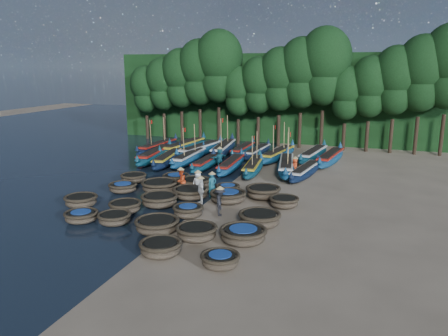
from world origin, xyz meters
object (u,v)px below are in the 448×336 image
(coracle_21, at_px, (176,178))
(long_boat_12, at_px, (224,149))
(coracle_11, at_px, (125,207))
(fisherman_1, at_px, (212,183))
(coracle_13, at_px, (188,211))
(coracle_16, at_px, (159,186))
(coracle_23, at_px, (228,188))
(coracle_20, at_px, (134,178))
(long_boat_3, at_px, (189,158))
(long_boat_7, at_px, (286,166))
(long_boat_9, at_px, (158,147))
(long_boat_6, at_px, (254,167))
(long_boat_16, at_px, (313,155))
(long_boat_5, at_px, (231,165))
(long_boat_13, at_px, (243,150))
(long_boat_4, at_px, (207,162))
(fisherman_2, at_px, (181,180))
(coracle_6, at_px, (115,218))
(long_boat_15, at_px, (278,155))
(coracle_7, at_px, (157,225))
(coracle_4, at_px, (220,260))
(coracle_10, at_px, (81,201))
(coracle_8, at_px, (197,232))
(long_boat_11, at_px, (201,150))
(fisherman_6, at_px, (295,166))
(fisherman_3, at_px, (220,201))
(fisherman_5, at_px, (220,158))
(coracle_22, at_px, (195,183))
(coracle_5, at_px, (81,216))
(coracle_24, at_px, (263,192))
(fisherman_0, at_px, (198,182))
(long_boat_14, at_px, (258,152))
(fisherman_4, at_px, (201,190))
(coracle_18, at_px, (228,196))
(long_boat_1, at_px, (155,155))
(long_boat_17, at_px, (331,158))
(coracle_14, at_px, (260,219))
(long_boat_8, at_px, (305,171))
(long_boat_2, at_px, (168,159))
(long_boat_10, at_px, (184,147))
(coracle_9, at_px, (243,235))

(coracle_21, relative_size, long_boat_12, 0.27)
(coracle_11, height_order, fisherman_1, fisherman_1)
(coracle_13, bearing_deg, coracle_21, 120.16)
(coracle_16, distance_m, coracle_23, 4.76)
(coracle_13, distance_m, coracle_20, 9.12)
(long_boat_3, bearing_deg, long_boat_7, -5.35)
(long_boat_9, bearing_deg, long_boat_6, -22.43)
(long_boat_7, height_order, long_boat_16, long_boat_7)
(long_boat_5, relative_size, long_boat_13, 1.04)
(long_boat_4, distance_m, fisherman_2, 7.87)
(coracle_6, relative_size, long_boat_15, 0.28)
(coracle_7, xyz_separation_m, long_boat_13, (-1.71, 21.62, 0.04))
(long_boat_4, distance_m, long_boat_9, 8.88)
(coracle_4, relative_size, coracle_7, 0.71)
(coracle_10, bearing_deg, long_boat_3, 84.26)
(coracle_8, height_order, long_boat_12, long_boat_12)
(coracle_7, height_order, long_boat_11, long_boat_11)
(long_boat_9, distance_m, fisherman_6, 15.90)
(long_boat_7, distance_m, long_boat_12, 9.13)
(coracle_8, distance_m, fisherman_3, 3.98)
(fisherman_5, bearing_deg, fisherman_3, 50.17)
(coracle_22, bearing_deg, fisherman_6, 45.43)
(coracle_5, distance_m, coracle_24, 11.52)
(long_boat_6, bearing_deg, long_boat_15, 74.31)
(coracle_5, bearing_deg, fisherman_0, 59.37)
(coracle_5, relative_size, fisherman_3, 1.12)
(coracle_22, distance_m, fisherman_5, 6.79)
(fisherman_6, bearing_deg, long_boat_14, -152.54)
(fisherman_4, bearing_deg, fisherman_6, 122.39)
(fisherman_0, bearing_deg, long_boat_13, -90.06)
(coracle_6, height_order, coracle_18, coracle_18)
(long_boat_6, relative_size, long_boat_9, 0.95)
(long_boat_1, xyz_separation_m, fisherman_4, (8.79, -10.54, 0.34))
(long_boat_17, bearing_deg, fisherman_5, -143.16)
(long_boat_3, relative_size, fisherman_0, 4.36)
(coracle_14, height_order, long_boat_14, long_boat_14)
(long_boat_14, relative_size, fisherman_3, 3.84)
(coracle_22, bearing_deg, coracle_5, -112.26)
(long_boat_7, relative_size, long_boat_8, 1.16)
(coracle_14, relative_size, fisherman_1, 1.45)
(coracle_22, distance_m, long_boat_17, 14.32)
(long_boat_2, relative_size, long_boat_9, 0.98)
(coracle_10, distance_m, long_boat_1, 13.81)
(coracle_8, height_order, long_boat_8, long_boat_8)
(long_boat_8, height_order, fisherman_5, fisherman_5)
(long_boat_10, bearing_deg, long_boat_5, -33.74)
(long_boat_16, distance_m, fisherman_2, 15.71)
(coracle_18, bearing_deg, coracle_5, -137.63)
(long_boat_9, relative_size, fisherman_1, 4.40)
(coracle_9, height_order, long_boat_3, long_boat_3)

